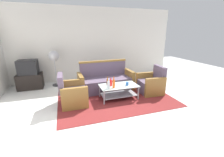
% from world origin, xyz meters
% --- Properties ---
extents(ground_plane, '(14.00, 14.00, 0.00)m').
position_xyz_m(ground_plane, '(0.00, 0.00, 0.00)').
color(ground_plane, white).
extents(wall_back, '(6.52, 0.12, 2.80)m').
position_xyz_m(wall_back, '(0.00, 3.06, 1.40)').
color(wall_back, silver).
rests_on(wall_back, ground).
extents(rug, '(3.28, 2.24, 0.01)m').
position_xyz_m(rug, '(0.10, 0.88, 0.01)').
color(rug, maroon).
rests_on(rug, ground).
extents(couch, '(1.83, 0.81, 0.96)m').
position_xyz_m(couch, '(0.00, 1.60, 0.32)').
color(couch, '#5B4C60').
rests_on(couch, rug).
extents(armchair_left, '(0.71, 0.77, 0.85)m').
position_xyz_m(armchair_left, '(-1.13, 0.86, 0.29)').
color(armchair_left, '#5B4C60').
rests_on(armchair_left, rug).
extents(armchair_right, '(0.74, 0.80, 0.85)m').
position_xyz_m(armchair_right, '(1.32, 0.93, 0.29)').
color(armchair_right, '#5B4C60').
rests_on(armchair_right, rug).
extents(coffee_table, '(1.10, 0.60, 0.40)m').
position_xyz_m(coffee_table, '(0.17, 0.83, 0.27)').
color(coffee_table, silver).
rests_on(coffee_table, rug).
extents(bottle_red, '(0.08, 0.08, 0.24)m').
position_xyz_m(bottle_red, '(-0.06, 0.85, 0.50)').
color(bottle_red, red).
rests_on(bottle_red, coffee_table).
extents(bottle_clear, '(0.08, 0.08, 0.27)m').
position_xyz_m(bottle_clear, '(-0.17, 0.69, 0.51)').
color(bottle_clear, silver).
rests_on(bottle_clear, coffee_table).
extents(bottle_orange, '(0.07, 0.07, 0.32)m').
position_xyz_m(bottle_orange, '(-0.02, 0.69, 0.53)').
color(bottle_orange, '#D85919').
rests_on(bottle_orange, coffee_table).
extents(bottle_brown, '(0.07, 0.07, 0.24)m').
position_xyz_m(bottle_brown, '(-0.11, 0.99, 0.50)').
color(bottle_brown, brown).
rests_on(bottle_brown, coffee_table).
extents(cup, '(0.08, 0.08, 0.10)m').
position_xyz_m(cup, '(0.40, 0.75, 0.46)').
color(cup, '#2659A5').
rests_on(cup, coffee_table).
extents(tv_stand, '(0.80, 0.50, 0.52)m').
position_xyz_m(tv_stand, '(-2.44, 2.55, 0.26)').
color(tv_stand, black).
rests_on(tv_stand, ground).
extents(television, '(0.62, 0.48, 0.48)m').
position_xyz_m(television, '(-2.44, 2.55, 0.76)').
color(television, black).
rests_on(television, tv_stand).
extents(pedestal_fan, '(0.36, 0.36, 1.27)m').
position_xyz_m(pedestal_fan, '(-1.59, 2.60, 1.01)').
color(pedestal_fan, '#2D2D33').
rests_on(pedestal_fan, ground).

